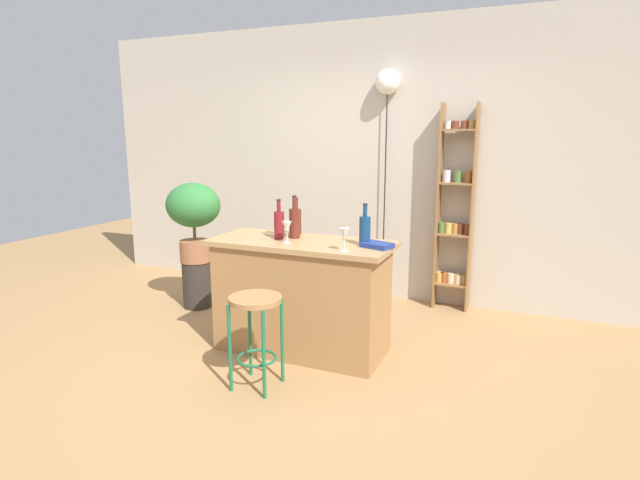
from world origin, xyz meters
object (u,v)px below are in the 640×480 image
(potted_plant, at_px, (193,212))
(wine_glass_right, at_px, (287,228))
(bar_stool, at_px, (256,319))
(wine_glass_center, at_px, (277,221))
(bottle_sauce_amber, at_px, (279,224))
(spice_shelf, at_px, (455,212))
(bottle_vinegar, at_px, (365,230))
(bottle_spirits_clear, at_px, (295,222))
(wine_glass_left, at_px, (345,235))
(bottle_soda_blue, at_px, (296,220))
(cookbook, at_px, (377,245))
(pendant_globe_light, at_px, (388,84))
(plant_stool, at_px, (197,284))

(potted_plant, xyz_separation_m, wine_glass_right, (1.34, -0.64, 0.05))
(bar_stool, distance_m, wine_glass_center, 0.99)
(potted_plant, distance_m, bottle_sauce_amber, 1.32)
(bar_stool, bearing_deg, spice_shelf, 66.22)
(bottle_vinegar, bearing_deg, wine_glass_center, 172.44)
(spice_shelf, height_order, wine_glass_right, spice_shelf)
(bottle_vinegar, bearing_deg, wine_glass_right, -165.51)
(bottle_spirits_clear, distance_m, wine_glass_center, 0.19)
(bottle_spirits_clear, bearing_deg, wine_glass_left, -27.89)
(bottle_vinegar, height_order, wine_glass_center, bottle_vinegar)
(bottle_soda_blue, bearing_deg, wine_glass_center, -143.45)
(cookbook, bearing_deg, bar_stool, -117.21)
(bottle_sauce_amber, bearing_deg, wine_glass_center, 122.46)
(bottle_spirits_clear, bearing_deg, wine_glass_right, -81.15)
(bottle_vinegar, distance_m, pendant_globe_light, 1.92)
(spice_shelf, relative_size, bottle_soda_blue, 6.63)
(spice_shelf, bearing_deg, wine_glass_left, -106.44)
(wine_glass_left, bearing_deg, spice_shelf, 73.56)
(wine_glass_left, bearing_deg, bar_stool, -133.98)
(bottle_spirits_clear, bearing_deg, plant_stool, 160.86)
(spice_shelf, bearing_deg, bar_stool, -113.78)
(pendant_globe_light, bearing_deg, cookbook, -75.59)
(spice_shelf, xyz_separation_m, bottle_soda_blue, (-1.08, -1.26, 0.04))
(bar_stool, xyz_separation_m, spice_shelf, (0.95, 2.16, 0.48))
(plant_stool, bearing_deg, wine_glass_center, -19.37)
(spice_shelf, xyz_separation_m, bottle_sauce_amber, (-1.12, -1.49, 0.04))
(bottle_spirits_clear, distance_m, pendant_globe_light, 1.88)
(bar_stool, height_order, wine_glass_center, wine_glass_center)
(spice_shelf, height_order, pendant_globe_light, pendant_globe_light)
(wine_glass_right, bearing_deg, cookbook, 9.85)
(plant_stool, distance_m, cookbook, 2.18)
(wine_glass_left, bearing_deg, plant_stool, 158.24)
(plant_stool, bearing_deg, bar_stool, -41.05)
(bottle_soda_blue, height_order, cookbook, bottle_soda_blue)
(plant_stool, bearing_deg, pendant_globe_light, 32.01)
(bar_stool, distance_m, pendant_globe_light, 2.78)
(bottle_sauce_amber, height_order, wine_glass_left, bottle_sauce_amber)
(wine_glass_center, distance_m, pendant_globe_light, 1.88)
(bar_stool, distance_m, plant_stool, 1.84)
(bar_stool, bearing_deg, potted_plant, 138.95)
(bottle_spirits_clear, relative_size, bottle_sauce_amber, 1.08)
(spice_shelf, bearing_deg, bottle_soda_blue, -130.51)
(wine_glass_right, xyz_separation_m, cookbook, (0.67, 0.12, -0.10))
(wine_glass_center, bearing_deg, wine_glass_right, -49.52)
(spice_shelf, relative_size, cookbook, 9.41)
(bottle_spirits_clear, height_order, wine_glass_right, bottle_spirits_clear)
(bottle_spirits_clear, height_order, bottle_soda_blue, bottle_spirits_clear)
(bottle_vinegar, distance_m, wine_glass_right, 0.58)
(bar_stool, distance_m, wine_glass_left, 0.84)
(bottle_sauce_amber, relative_size, wine_glass_left, 1.89)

